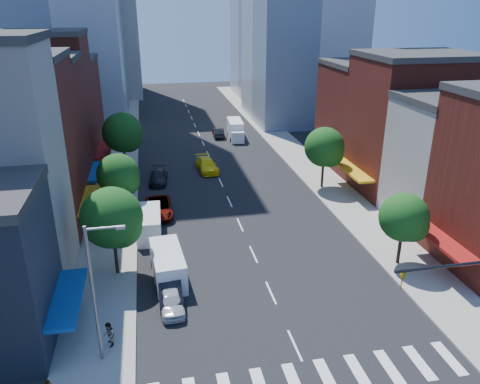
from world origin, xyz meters
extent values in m
plane|color=black|center=(0.00, 0.00, 0.00)|extent=(220.00, 220.00, 0.00)
cube|color=gray|center=(-12.50, 40.00, 0.07)|extent=(5.00, 120.00, 0.15)
cube|color=gray|center=(12.50, 40.00, 0.07)|extent=(5.00, 120.00, 0.15)
cube|color=silver|center=(0.00, -3.00, 0.01)|extent=(19.00, 3.00, 0.01)
cube|color=#581D15|center=(-21.00, 20.50, 8.00)|extent=(12.00, 9.00, 16.00)
cube|color=#501914|center=(-21.00, 29.00, 7.50)|extent=(12.00, 8.00, 15.00)
cube|color=#581D15|center=(-21.00, 37.50, 8.50)|extent=(12.00, 9.00, 17.00)
cube|color=#501914|center=(-21.00, 47.00, 6.50)|extent=(12.00, 10.00, 13.00)
cube|color=silver|center=(21.00, 15.00, 6.00)|extent=(12.00, 8.00, 12.00)
cube|color=#581D15|center=(21.00, 24.00, 7.50)|extent=(12.00, 10.00, 15.00)
cube|color=#501914|center=(21.00, 34.00, 6.50)|extent=(12.00, 10.00, 13.00)
cylinder|color=black|center=(7.00, -4.50, 7.75)|extent=(7.00, 0.16, 0.16)
imported|color=gold|center=(4.00, -4.50, 7.15)|extent=(0.22, 0.18, 1.10)
cylinder|color=slate|center=(-12.00, 1.00, 4.65)|extent=(0.20, 0.20, 9.00)
cylinder|color=slate|center=(-11.00, 1.00, 8.95)|extent=(2.00, 0.14, 0.14)
cube|color=slate|center=(-10.10, 1.00, 8.90)|extent=(0.50, 0.25, 0.18)
cylinder|color=black|center=(-11.50, 11.00, 2.11)|extent=(0.28, 0.28, 3.92)
sphere|color=#124113|center=(-11.50, 11.00, 5.05)|extent=(4.80, 4.80, 4.80)
sphere|color=#124113|center=(-10.90, 10.70, 4.35)|extent=(3.36, 3.36, 3.36)
cylinder|color=black|center=(-11.50, 22.00, 1.97)|extent=(0.28, 0.28, 3.64)
sphere|color=#124113|center=(-11.50, 22.00, 4.70)|extent=(4.20, 4.20, 4.20)
sphere|color=#124113|center=(-10.90, 21.70, 4.05)|extent=(2.94, 2.94, 2.94)
cylinder|color=black|center=(-11.50, 36.00, 2.25)|extent=(0.28, 0.28, 4.20)
sphere|color=#124113|center=(-11.50, 36.00, 5.40)|extent=(5.00, 5.00, 5.00)
sphere|color=#124113|center=(-10.90, 35.70, 4.65)|extent=(3.50, 3.50, 3.50)
cylinder|color=black|center=(11.50, 8.00, 1.83)|extent=(0.28, 0.28, 3.36)
sphere|color=#124113|center=(11.50, 8.00, 4.35)|extent=(4.00, 4.00, 4.00)
sphere|color=#124113|center=(12.10, 7.70, 3.75)|extent=(2.80, 2.80, 2.80)
cylinder|color=black|center=(11.50, 26.00, 2.11)|extent=(0.28, 0.28, 3.92)
sphere|color=#124113|center=(11.50, 26.00, 5.05)|extent=(4.60, 4.60, 4.60)
sphere|color=#124113|center=(12.10, 25.70, 4.35)|extent=(3.22, 3.22, 3.22)
imported|color=silver|center=(-7.50, 5.48, 0.70)|extent=(1.83, 4.19, 1.40)
imported|color=black|center=(-7.50, 6.83, 0.79)|extent=(1.67, 4.77, 1.57)
imported|color=#999999|center=(-7.77, 21.99, 0.80)|extent=(2.71, 5.77, 1.60)
imported|color=black|center=(-7.50, 31.62, 0.73)|extent=(2.54, 5.18, 1.45)
cube|color=white|center=(-7.50, 9.57, 1.20)|extent=(2.72, 5.87, 2.40)
cube|color=black|center=(-7.33, 7.41, 1.54)|extent=(2.20, 1.30, 1.03)
cylinder|color=black|center=(-8.38, 7.56, 0.40)|extent=(0.35, 0.89, 0.87)
cylinder|color=black|center=(-6.33, 7.71, 0.40)|extent=(0.35, 0.89, 0.87)
cylinder|color=black|center=(-8.67, 11.43, 0.40)|extent=(0.35, 0.89, 0.87)
cylinder|color=black|center=(-6.62, 11.59, 0.40)|extent=(0.35, 0.89, 0.87)
cube|color=silver|center=(-8.83, 17.56, 1.16)|extent=(2.35, 5.57, 2.31)
cube|color=black|center=(-8.88, 15.47, 1.49)|extent=(2.07, 1.16, 0.99)
cylinder|color=black|center=(-9.87, 15.71, 0.39)|extent=(0.30, 0.84, 0.84)
cylinder|color=black|center=(-7.89, 15.66, 0.39)|extent=(0.30, 0.84, 0.84)
cylinder|color=black|center=(-9.77, 19.46, 0.39)|extent=(0.30, 0.84, 0.84)
cylinder|color=black|center=(-7.78, 19.40, 0.39)|extent=(0.30, 0.84, 0.84)
imported|color=yellow|center=(-1.12, 34.75, 0.81)|extent=(2.82, 5.81, 1.63)
imported|color=black|center=(3.02, 51.28, 0.75)|extent=(1.95, 4.67, 1.50)
imported|color=#999999|center=(3.00, 52.08, 0.70)|extent=(1.89, 4.17, 1.39)
cube|color=white|center=(5.62, 50.32, 1.44)|extent=(2.60, 5.99, 2.88)
cube|color=white|center=(5.36, 46.92, 0.99)|extent=(2.10, 1.76, 1.80)
cylinder|color=black|center=(4.43, 47.71, 0.40)|extent=(0.33, 0.83, 0.81)
cylinder|color=black|center=(6.40, 47.56, 0.40)|extent=(0.33, 0.83, 0.81)
cylinder|color=black|center=(4.74, 51.74, 0.40)|extent=(0.33, 0.83, 0.81)
cylinder|color=black|center=(6.71, 51.59, 0.40)|extent=(0.33, 0.83, 0.81)
imported|color=#999999|center=(-11.59, 2.12, 0.99)|extent=(0.78, 0.92, 1.67)
camera|label=1|loc=(-8.15, -22.98, 20.31)|focal=35.00mm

